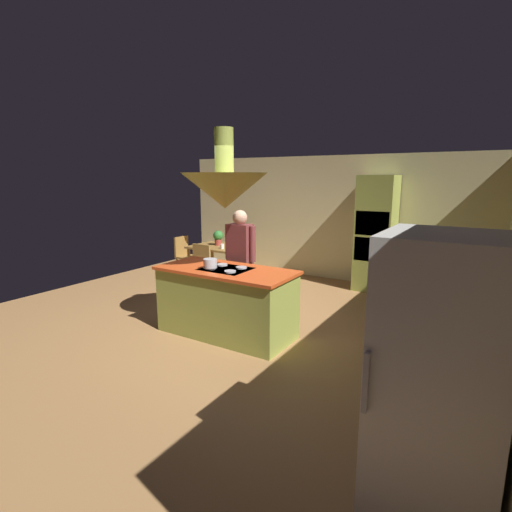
# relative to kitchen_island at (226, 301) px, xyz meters

# --- Properties ---
(ground) EXTENTS (8.16, 8.16, 0.00)m
(ground) POSITION_rel_kitchen_island_xyz_m (0.00, 0.20, -0.46)
(ground) COLOR #9E7042
(wall_back) EXTENTS (6.80, 0.10, 2.55)m
(wall_back) POSITION_rel_kitchen_island_xyz_m (0.00, 3.65, 0.81)
(wall_back) COLOR beige
(wall_back) RESTS_ON ground
(kitchen_island) EXTENTS (1.87, 0.86, 0.94)m
(kitchen_island) POSITION_rel_kitchen_island_xyz_m (0.00, 0.00, 0.00)
(kitchen_island) COLOR #939E42
(kitchen_island) RESTS_ON ground
(counter_run_right) EXTENTS (0.73, 2.22, 0.92)m
(counter_run_right) POSITION_rel_kitchen_island_xyz_m (2.84, 0.80, 0.01)
(counter_run_right) COLOR #939E42
(counter_run_right) RESTS_ON ground
(oven_tower) EXTENTS (0.66, 0.62, 2.15)m
(oven_tower) POSITION_rel_kitchen_island_xyz_m (1.10, 3.24, 0.61)
(oven_tower) COLOR #939E42
(oven_tower) RESTS_ON ground
(refrigerator) EXTENTS (0.72, 0.74, 1.81)m
(refrigerator) POSITION_rel_kitchen_island_xyz_m (2.80, -1.70, 0.44)
(refrigerator) COLOR silver
(refrigerator) RESTS_ON ground
(dining_table) EXTENTS (1.08, 0.88, 0.76)m
(dining_table) POSITION_rel_kitchen_island_xyz_m (-1.70, 2.10, 0.19)
(dining_table) COLOR olive
(dining_table) RESTS_ON ground
(person_at_island) EXTENTS (0.53, 0.22, 1.64)m
(person_at_island) POSITION_rel_kitchen_island_xyz_m (-0.24, 0.70, 0.48)
(person_at_island) COLOR tan
(person_at_island) RESTS_ON ground
(range_hood) EXTENTS (1.10, 1.10, 1.00)m
(range_hood) POSITION_rel_kitchen_island_xyz_m (0.00, 0.00, 1.51)
(range_hood) COLOR #939E42
(pendant_light_over_table) EXTENTS (0.32, 0.32, 0.82)m
(pendant_light_over_table) POSITION_rel_kitchen_island_xyz_m (-1.70, 2.10, 1.40)
(pendant_light_over_table) COLOR beige
(chair_facing_island) EXTENTS (0.40, 0.40, 0.87)m
(chair_facing_island) POSITION_rel_kitchen_island_xyz_m (-1.70, 1.44, 0.04)
(chair_facing_island) COLOR olive
(chair_facing_island) RESTS_ON ground
(chair_by_back_wall) EXTENTS (0.40, 0.40, 0.87)m
(chair_by_back_wall) POSITION_rel_kitchen_island_xyz_m (-1.70, 2.76, 0.04)
(chair_by_back_wall) COLOR olive
(chair_by_back_wall) RESTS_ON ground
(chair_at_corner) EXTENTS (0.40, 0.40, 0.87)m
(chair_at_corner) POSITION_rel_kitchen_island_xyz_m (-2.62, 2.10, 0.04)
(chair_at_corner) COLOR olive
(chair_at_corner) RESTS_ON ground
(potted_plant_on_table) EXTENTS (0.20, 0.20, 0.30)m
(potted_plant_on_table) POSITION_rel_kitchen_island_xyz_m (-1.76, 2.15, 0.46)
(potted_plant_on_table) COLOR #99382D
(potted_plant_on_table) RESTS_ON dining_table
(cup_on_table) EXTENTS (0.07, 0.07, 0.09)m
(cup_on_table) POSITION_rel_kitchen_island_xyz_m (-1.46, 1.88, 0.34)
(cup_on_table) COLOR white
(cup_on_table) RESTS_ON dining_table
(canister_flour) EXTENTS (0.12, 0.12, 0.18)m
(canister_flour) POSITION_rel_kitchen_island_xyz_m (2.84, 0.25, 0.55)
(canister_flour) COLOR #E0B78C
(canister_flour) RESTS_ON counter_run_right
(canister_sugar) EXTENTS (0.14, 0.14, 0.18)m
(canister_sugar) POSITION_rel_kitchen_island_xyz_m (2.84, 0.43, 0.55)
(canister_sugar) COLOR #E0B78C
(canister_sugar) RESTS_ON counter_run_right
(microwave_on_counter) EXTENTS (0.46, 0.36, 0.28)m
(microwave_on_counter) POSITION_rel_kitchen_island_xyz_m (2.84, 1.45, 0.60)
(microwave_on_counter) COLOR #232326
(microwave_on_counter) RESTS_ON counter_run_right
(cooking_pot_on_cooktop) EXTENTS (0.18, 0.18, 0.12)m
(cooking_pot_on_cooktop) POSITION_rel_kitchen_island_xyz_m (-0.16, -0.13, 0.54)
(cooking_pot_on_cooktop) COLOR #B2B2B7
(cooking_pot_on_cooktop) RESTS_ON kitchen_island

